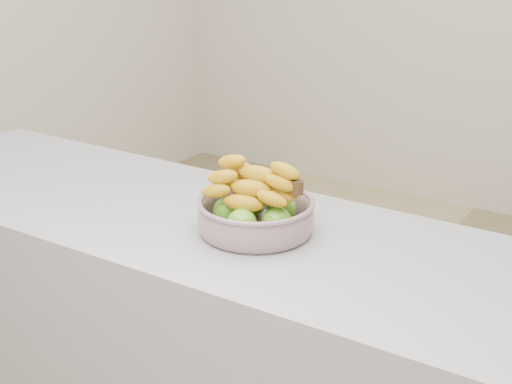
{
  "coord_description": "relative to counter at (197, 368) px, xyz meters",
  "views": [
    {
      "loc": [
        1.02,
        -1.98,
        1.58
      ],
      "look_at": [
        0.19,
        -0.69,
        1.0
      ],
      "focal_mm": 50.0,
      "sensor_mm": 36.0,
      "label": 1
    }
  ],
  "objects": [
    {
      "name": "ground",
      "position": [
        0.0,
        0.69,
        -0.45
      ],
      "size": [
        4.0,
        4.0,
        0.0
      ],
      "primitive_type": "plane",
      "color": "tan",
      "rests_on": "ground"
    },
    {
      "name": "counter",
      "position": [
        0.0,
        0.0,
        0.0
      ],
      "size": [
        2.0,
        0.6,
        0.9
      ],
      "primitive_type": "cube",
      "color": "#96949C",
      "rests_on": "ground"
    },
    {
      "name": "fruit_bowl",
      "position": [
        0.19,
        -0.0,
        0.5
      ],
      "size": [
        0.27,
        0.27,
        0.16
      ],
      "rotation": [
        0.0,
        0.0,
        0.08
      ],
      "color": "#8F9DAB",
      "rests_on": "counter"
    }
  ]
}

